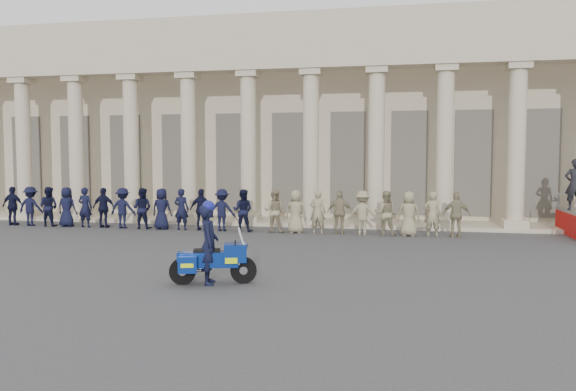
{
  "coord_description": "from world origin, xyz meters",
  "views": [
    {
      "loc": [
        4.84,
        -14.34,
        2.85
      ],
      "look_at": [
        1.36,
        2.99,
        1.6
      ],
      "focal_mm": 35.0,
      "sensor_mm": 36.0,
      "label": 1
    }
  ],
  "objects": [
    {
      "name": "building",
      "position": [
        -0.0,
        14.74,
        4.52
      ],
      "size": [
        40.0,
        12.5,
        9.0
      ],
      "color": "tan",
      "rests_on": "ground"
    },
    {
      "name": "rider",
      "position": [
        0.69,
        -2.6,
        0.93
      ],
      "size": [
        0.59,
        0.74,
        1.87
      ],
      "rotation": [
        0.0,
        0.0,
        1.86
      ],
      "color": "black",
      "rests_on": "ground"
    },
    {
      "name": "motorcycle",
      "position": [
        0.79,
        -2.56,
        0.54
      ],
      "size": [
        1.9,
        1.03,
        1.25
      ],
      "rotation": [
        0.0,
        0.0,
        0.29
      ],
      "color": "black",
      "rests_on": "ground"
    },
    {
      "name": "ground",
      "position": [
        0.0,
        0.0,
        0.0
      ],
      "size": [
        90.0,
        90.0,
        0.0
      ],
      "primitive_type": "plane",
      "color": "#39393C",
      "rests_on": "ground"
    },
    {
      "name": "officer_rank",
      "position": [
        -2.26,
        5.93,
        0.8
      ],
      "size": [
        18.48,
        0.61,
        1.6
      ],
      "color": "black",
      "rests_on": "ground"
    }
  ]
}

